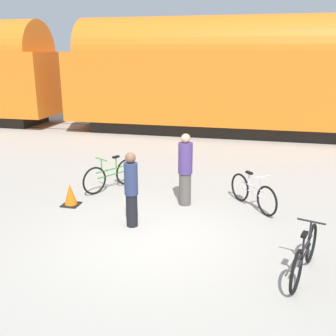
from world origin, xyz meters
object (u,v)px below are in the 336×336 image
Objects in this scene: bicycle_green at (111,175)px; person_in_purple at (185,170)px; freight_train at (217,75)px; person_in_navy at (131,189)px; bicycle_black at (304,255)px; traffic_cone at (70,195)px; bicycle_silver at (253,193)px.

person_in_purple reaches higher than bicycle_green.
freight_train is 26.82× the size of bicycle_green.
person_in_navy is at bearing -92.98° from freight_train.
bicycle_black is 5.55m from traffic_cone.
traffic_cone is (-4.28, -0.85, -0.12)m from bicycle_silver.
bicycle_black is (2.83, -11.52, -2.24)m from freight_train.
bicycle_silver is 0.87× the size of bicycle_green.
person_in_navy is 2.94× the size of traffic_cone.
bicycle_green is 0.99× the size of person_in_navy.
traffic_cone is at bearing -111.76° from bicycle_green.
person_in_purple is at bearing 34.44° from person_in_navy.
bicycle_silver is 0.79× the size of person_in_purple.
freight_train is at bearing 76.16° from traffic_cone.
bicycle_green is at bearing 96.32° from person_in_navy.
bicycle_green is 2.29m from person_in_purple.
bicycle_green is at bearing 144.70° from bicycle_black.
bicycle_black is at bearing -20.84° from traffic_cone.
person_in_purple is (0.86, 1.47, 0.05)m from person_in_navy.
traffic_cone is at bearing 159.16° from bicycle_black.
bicycle_green is 2.50m from person_in_navy.
person_in_navy is (-2.46, -1.62, 0.46)m from bicycle_silver.
bicycle_black is 5.71m from bicycle_green.
traffic_cone is at bearing -168.74° from bicycle_silver.
bicycle_silver reaches higher than traffic_cone.
person_in_purple is at bearing 133.25° from bicycle_black.
bicycle_green is at bearing 14.06° from person_in_purple.
freight_train is 8.71m from bicycle_green.
bicycle_green is 0.91× the size of person_in_purple.
person_in_navy is 2.05m from traffic_cone.
freight_train reaches higher than bicycle_green.
bicycle_black is at bearing 163.62° from person_in_purple.
person_in_navy reaches higher than bicycle_silver.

